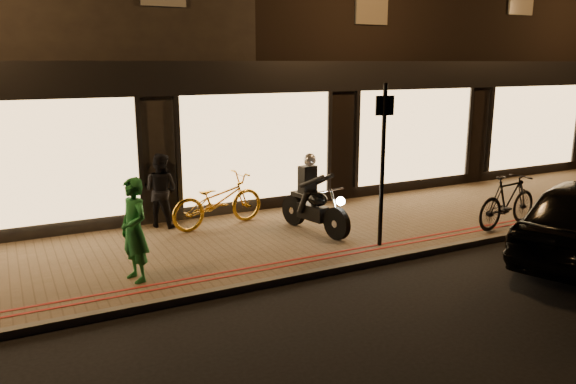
# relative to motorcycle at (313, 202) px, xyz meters

# --- Properties ---
(ground) EXTENTS (90.00, 90.00, 0.00)m
(ground) POSITION_rel_motorcycle_xyz_m (-0.32, -1.98, -0.73)
(ground) COLOR black
(ground) RESTS_ON ground
(sidewalk) EXTENTS (50.00, 4.00, 0.12)m
(sidewalk) POSITION_rel_motorcycle_xyz_m (-0.32, 0.02, -0.67)
(sidewalk) COLOR brown
(sidewalk) RESTS_ON ground
(kerb_stone) EXTENTS (50.00, 0.14, 0.12)m
(kerb_stone) POSITION_rel_motorcycle_xyz_m (-0.32, -1.93, -0.67)
(kerb_stone) COLOR #59544C
(kerb_stone) RESTS_ON ground
(red_kerb_lines) EXTENTS (50.00, 0.26, 0.01)m
(red_kerb_lines) POSITION_rel_motorcycle_xyz_m (-0.32, -1.43, -0.61)
(red_kerb_lines) COLOR maroon
(red_kerb_lines) RESTS_ON sidewalk
(building_row) EXTENTS (48.00, 10.11, 8.50)m
(building_row) POSITION_rel_motorcycle_xyz_m (-0.32, 7.01, 3.51)
(building_row) COLOR black
(building_row) RESTS_ON ground
(motorcycle) EXTENTS (0.69, 1.92, 1.59)m
(motorcycle) POSITION_rel_motorcycle_xyz_m (0.00, 0.00, 0.00)
(motorcycle) COLOR black
(motorcycle) RESTS_ON sidewalk
(sign_post) EXTENTS (0.35, 0.10, 3.00)m
(sign_post) POSITION_rel_motorcycle_xyz_m (0.68, -1.33, 1.06)
(sign_post) COLOR black
(sign_post) RESTS_ON sidewalk
(bicycle_gold) EXTENTS (2.18, 1.06, 1.10)m
(bicycle_gold) POSITION_rel_motorcycle_xyz_m (-1.58, 1.23, -0.07)
(bicycle_gold) COLOR gold
(bicycle_gold) RESTS_ON sidewalk
(bicycle_dark) EXTENTS (1.90, 0.76, 1.11)m
(bicycle_dark) POSITION_rel_motorcycle_xyz_m (3.74, -1.57, -0.06)
(bicycle_dark) COLOR black
(bicycle_dark) RESTS_ON sidewalk
(person_green) EXTENTS (0.55, 0.69, 1.64)m
(person_green) POSITION_rel_motorcycle_xyz_m (-3.77, -1.00, 0.21)
(person_green) COLOR #1D6E32
(person_green) RESTS_ON sidewalk
(person_dark) EXTENTS (0.94, 0.94, 1.54)m
(person_dark) POSITION_rel_motorcycle_xyz_m (-2.62, 1.79, 0.15)
(person_dark) COLOR black
(person_dark) RESTS_ON sidewalk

